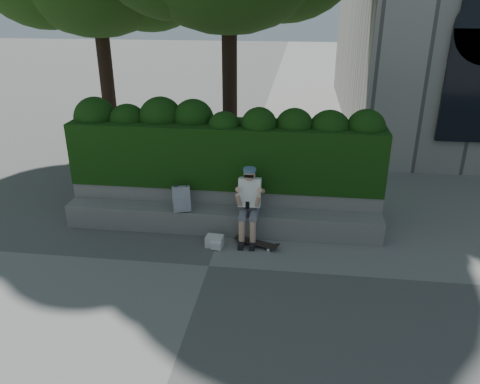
# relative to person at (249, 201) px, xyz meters

# --- Properties ---
(ground) EXTENTS (80.00, 80.00, 0.00)m
(ground) POSITION_rel_person_xyz_m (-0.56, -1.07, -0.75)
(ground) COLOR slate
(ground) RESTS_ON ground
(bench_ledge) EXTENTS (6.00, 0.45, 0.45)m
(bench_ledge) POSITION_rel_person_xyz_m (-0.56, 0.18, -0.53)
(bench_ledge) COLOR gray
(bench_ledge) RESTS_ON ground
(planter_wall) EXTENTS (6.00, 0.50, 0.75)m
(planter_wall) POSITION_rel_person_xyz_m (-0.56, 0.66, -0.38)
(planter_wall) COLOR gray
(planter_wall) RESTS_ON ground
(hedge) EXTENTS (6.00, 1.00, 1.20)m
(hedge) POSITION_rel_person_xyz_m (-0.56, 0.88, 0.60)
(hedge) COLOR black
(hedge) RESTS_ON planter_wall
(person) EXTENTS (0.40, 0.76, 1.38)m
(person) POSITION_rel_person_xyz_m (0.00, 0.00, 0.00)
(person) COLOR slate
(person) RESTS_ON ground
(skateboard) EXTENTS (0.76, 0.41, 0.08)m
(skateboard) POSITION_rel_person_xyz_m (0.18, -0.30, -0.69)
(skateboard) COLOR black
(skateboard) RESTS_ON ground
(backpack_plaid) EXTENTS (0.36, 0.27, 0.47)m
(backpack_plaid) POSITION_rel_person_xyz_m (-1.28, 0.08, -0.07)
(backpack_plaid) COLOR silver
(backpack_plaid) RESTS_ON bench_ledge
(backpack_ground) EXTENTS (0.33, 0.24, 0.20)m
(backpack_ground) POSITION_rel_person_xyz_m (-0.58, -0.39, -0.65)
(backpack_ground) COLOR silver
(backpack_ground) RESTS_ON ground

